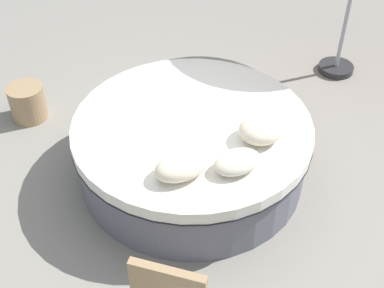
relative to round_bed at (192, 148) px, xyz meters
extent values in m
plane|color=gray|center=(0.00, 0.00, -0.33)|extent=(16.00, 16.00, 0.00)
cylinder|color=#595966|center=(0.00, 0.00, -0.07)|extent=(2.20, 2.20, 0.53)
cylinder|color=black|center=(0.00, 0.00, 0.19)|extent=(2.28, 2.28, 0.01)
cylinder|color=silver|center=(0.00, 0.00, 0.26)|extent=(2.27, 2.27, 0.13)
ellipsoid|color=beige|center=(0.41, 0.56, 0.42)|extent=(0.48, 0.31, 0.19)
ellipsoid|color=beige|center=(-0.03, 0.72, 0.40)|extent=(0.42, 0.28, 0.16)
ellipsoid|color=beige|center=(-0.43, 0.50, 0.43)|extent=(0.42, 0.37, 0.21)
cylinder|color=#262628|center=(-2.53, -0.75, -0.29)|extent=(0.44, 0.44, 0.08)
cylinder|color=#997A56|center=(1.16, -1.71, -0.13)|extent=(0.40, 0.40, 0.41)
camera|label=1|loc=(1.86, 3.34, 3.39)|focal=49.09mm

